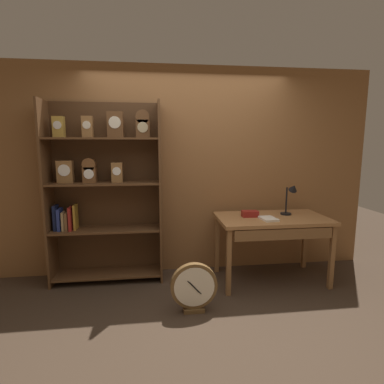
{
  "coord_description": "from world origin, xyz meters",
  "views": [
    {
      "loc": [
        -0.42,
        -2.52,
        1.64
      ],
      "look_at": [
        -0.01,
        0.7,
        1.13
      ],
      "focal_mm": 28.26,
      "sensor_mm": 36.0,
      "label": 1
    }
  ],
  "objects_px": {
    "bookshelf": "(103,190)",
    "open_repair_manual": "(268,219)",
    "desk_lamp": "(291,196)",
    "workbench": "(273,225)",
    "round_clock_large": "(194,287)",
    "toolbox_small": "(250,214)"
  },
  "relations": [
    {
      "from": "bookshelf",
      "to": "round_clock_large",
      "type": "distance_m",
      "value": 1.56
    },
    {
      "from": "bookshelf",
      "to": "desk_lamp",
      "type": "xyz_separation_m",
      "value": [
        2.24,
        -0.21,
        -0.09
      ]
    },
    {
      "from": "desk_lamp",
      "to": "toolbox_small",
      "type": "distance_m",
      "value": 0.55
    },
    {
      "from": "bookshelf",
      "to": "round_clock_large",
      "type": "relative_size",
      "value": 4.24
    },
    {
      "from": "workbench",
      "to": "toolbox_small",
      "type": "distance_m",
      "value": 0.3
    },
    {
      "from": "desk_lamp",
      "to": "round_clock_large",
      "type": "xyz_separation_m",
      "value": [
        -1.27,
        -0.66,
        -0.77
      ]
    },
    {
      "from": "workbench",
      "to": "toolbox_small",
      "type": "height_order",
      "value": "toolbox_small"
    },
    {
      "from": "workbench",
      "to": "toolbox_small",
      "type": "xyz_separation_m",
      "value": [
        -0.26,
        0.07,
        0.12
      ]
    },
    {
      "from": "open_repair_manual",
      "to": "round_clock_large",
      "type": "height_order",
      "value": "open_repair_manual"
    },
    {
      "from": "toolbox_small",
      "to": "round_clock_large",
      "type": "bearing_deg",
      "value": -139.93
    },
    {
      "from": "workbench",
      "to": "round_clock_large",
      "type": "height_order",
      "value": "workbench"
    },
    {
      "from": "desk_lamp",
      "to": "toolbox_small",
      "type": "xyz_separation_m",
      "value": [
        -0.51,
        -0.03,
        -0.2
      ]
    },
    {
      "from": "bookshelf",
      "to": "open_repair_manual",
      "type": "xyz_separation_m",
      "value": [
        1.89,
        -0.41,
        -0.31
      ]
    },
    {
      "from": "bookshelf",
      "to": "round_clock_large",
      "type": "bearing_deg",
      "value": -42.07
    },
    {
      "from": "open_repair_manual",
      "to": "toolbox_small",
      "type": "bearing_deg",
      "value": 128.12
    },
    {
      "from": "toolbox_small",
      "to": "round_clock_large",
      "type": "relative_size",
      "value": 0.38
    },
    {
      "from": "desk_lamp",
      "to": "open_repair_manual",
      "type": "height_order",
      "value": "desk_lamp"
    },
    {
      "from": "desk_lamp",
      "to": "open_repair_manual",
      "type": "bearing_deg",
      "value": -150.41
    },
    {
      "from": "open_repair_manual",
      "to": "round_clock_large",
      "type": "relative_size",
      "value": 0.44
    },
    {
      "from": "desk_lamp",
      "to": "round_clock_large",
      "type": "height_order",
      "value": "desk_lamp"
    },
    {
      "from": "desk_lamp",
      "to": "toolbox_small",
      "type": "relative_size",
      "value": 2.11
    },
    {
      "from": "desk_lamp",
      "to": "toolbox_small",
      "type": "height_order",
      "value": "desk_lamp"
    }
  ]
}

